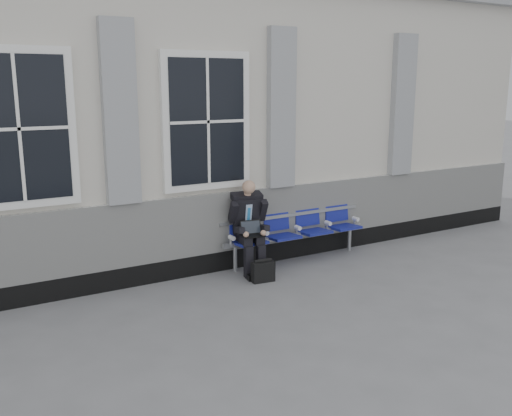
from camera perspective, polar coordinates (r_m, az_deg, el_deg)
ground at (r=7.28m, az=-2.17°, el=-10.11°), size 70.00×70.00×0.00m
station_building at (r=9.94m, az=-11.99°, el=8.89°), size 14.40×4.40×4.49m
bench at (r=9.08m, az=3.94°, el=-1.87°), size 2.60×0.47×0.91m
businessman at (r=8.45m, az=-0.72°, el=-1.49°), size 0.59×0.80×1.40m
briefcase at (r=8.19m, az=0.70°, el=-6.34°), size 0.34×0.18×0.34m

